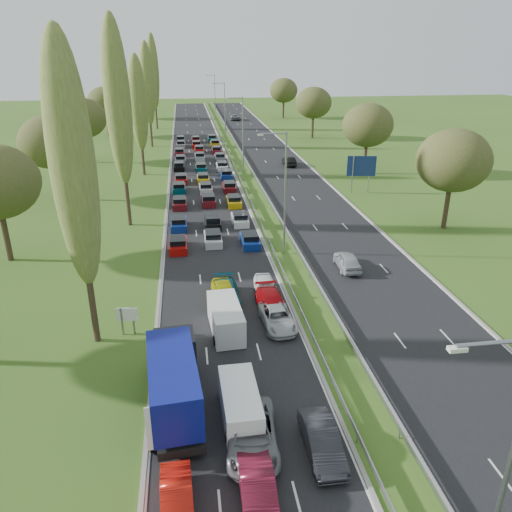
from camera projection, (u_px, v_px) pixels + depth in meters
ground at (242, 170)px, 83.62m from camera, size 260.00×260.00×0.00m
near_carriageway at (201, 168)px, 85.04m from camera, size 10.50×215.00×0.04m
far_carriageway at (279, 166)px, 86.77m from camera, size 10.50×215.00×0.04m
central_reservation at (240, 164)px, 85.69m from camera, size 2.36×215.00×0.32m
lamp_columns at (243, 136)px, 79.47m from camera, size 0.18×140.18×12.00m
poplar_row at (131, 102)px, 65.98m from camera, size 2.80×127.80×22.44m
woodland_left at (44, 147)px, 61.38m from camera, size 8.00×166.00×11.10m
woodland_right at (388, 134)px, 70.97m from camera, size 8.00×153.00×11.10m
traffic_queue_fill at (202, 172)px, 80.24m from camera, size 9.12×67.73×0.80m
near_car_1 at (177, 500)px, 21.82m from camera, size 1.59×4.11×1.34m
near_car_5 at (258, 492)px, 22.12m from camera, size 1.60×4.45×1.46m
near_car_6 at (252, 434)px, 25.35m from camera, size 3.04×5.82×1.56m
near_car_7 at (227, 292)px, 40.23m from camera, size 2.00×4.88×1.41m
near_car_8 at (224, 293)px, 39.93m from camera, size 2.15×4.76×1.59m
near_car_9 at (322, 441)px, 24.95m from camera, size 1.59×4.56×1.50m
near_car_10 at (277, 318)px, 36.52m from camera, size 2.49×4.91×1.33m
near_car_11 at (272, 303)px, 38.55m from camera, size 2.23×5.12×1.47m
near_car_12 at (265, 287)px, 41.09m from camera, size 1.88×4.36×1.47m
far_car_0 at (347, 261)px, 46.03m from camera, size 2.04×4.67×1.56m
far_car_1 at (289, 161)px, 86.49m from camera, size 1.79×4.71×1.53m
far_car_2 at (235, 117)px, 141.46m from camera, size 2.97×5.88×1.60m
blue_lorry at (174, 379)px, 27.66m from camera, size 2.50×9.00×3.80m
white_van_front at (240, 402)px, 27.30m from camera, size 1.95×4.97×2.00m
white_van_rear at (225, 317)px, 35.87m from camera, size 2.07×5.28×2.12m
info_sign at (127, 317)px, 35.24m from camera, size 1.50×0.30×2.10m
direction_sign at (361, 168)px, 69.24m from camera, size 3.96×0.76×5.20m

